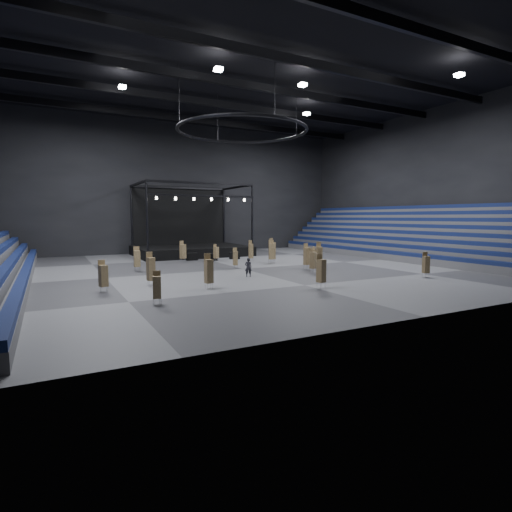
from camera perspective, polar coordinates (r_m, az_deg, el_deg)
name	(u,v)px	position (r m, az deg, el deg)	size (l,w,h in m)	color
floor	(243,269)	(38.50, -1.91, -1.84)	(50.00, 50.00, 0.00)	#555658
ceiling	(242,75)	(40.33, -2.00, 24.42)	(50.00, 42.00, 0.20)	black
wall_back	(178,188)	(57.96, -11.11, 9.47)	(50.00, 0.20, 18.00)	black
wall_front	(433,133)	(21.67, 23.91, 15.80)	(50.00, 0.20, 18.00)	black
wall_right	(425,184)	(54.10, 23.02, 9.42)	(0.20, 42.00, 18.00)	black
bleachers_right	(411,244)	(52.48, 21.29, 1.66)	(7.20, 40.00, 6.40)	#515153
stage	(189,244)	(53.40, -9.50, 1.73)	(14.00, 10.00, 9.20)	black
truss_ring	(242,131)	(39.01, -1.97, 17.45)	(12.30, 12.30, 5.15)	black
roof_girders	(242,84)	(40.08, -2.00, 23.34)	(49.00, 30.35, 0.70)	black
floodlights	(263,77)	(36.51, 0.99, 24.15)	(28.60, 16.60, 0.25)	white
flight_case_left	(192,257)	(46.55, -9.18, -0.09)	(1.29, 0.65, 0.86)	black
flight_case_mid	(212,257)	(45.81, -6.34, -0.16)	(1.24, 0.62, 0.83)	black
flight_case_right	(235,256)	(47.50, -3.08, 0.07)	(1.23, 0.62, 0.82)	black
chair_stack_0	(157,287)	(23.39, -13.97, -4.27)	(0.55, 0.55, 1.95)	silver
chair_stack_1	(183,251)	(44.55, -10.41, 0.71)	(0.69, 0.69, 2.37)	silver
chair_stack_2	(315,256)	(39.93, 8.47, -0.04)	(0.65, 0.65, 2.05)	silver
chair_stack_3	(321,270)	(28.31, 9.28, -2.02)	(0.60, 0.60, 2.43)	silver
chair_stack_4	(313,260)	(35.96, 8.14, -0.54)	(0.64, 0.64, 2.22)	silver
chair_stack_5	(271,251)	(42.82, 2.21, 0.70)	(0.71, 0.71, 2.52)	silver
chair_stack_6	(251,251)	(44.94, -0.74, 0.77)	(0.42, 0.42, 2.37)	silver
chair_stack_7	(426,264)	(35.73, 23.10, -1.08)	(0.56, 0.56, 2.11)	silver
chair_stack_8	(272,250)	(43.23, 2.36, 0.81)	(0.64, 0.64, 2.70)	silver
chair_stack_9	(235,258)	(38.52, -2.98, -0.26)	(0.49, 0.49, 2.04)	silver
chair_stack_10	(137,258)	(38.01, -16.64, -0.30)	(0.57, 0.57, 2.29)	silver
chair_stack_11	(319,256)	(37.49, 9.02, -0.02)	(0.58, 0.58, 2.68)	silver
chair_stack_12	(209,271)	(27.84, -6.78, -2.08)	(0.54, 0.54, 2.48)	silver
chair_stack_13	(216,252)	(44.94, -5.73, 0.54)	(0.59, 0.59, 1.94)	silver
chair_stack_14	(307,256)	(38.45, 7.28, 0.04)	(0.53, 0.53, 2.48)	silver
chair_stack_15	(151,268)	(29.77, -14.80, -1.73)	(0.59, 0.59, 2.48)	silver
chair_stack_16	(103,275)	(28.21, -21.00, -2.59)	(0.61, 0.61, 2.17)	silver
man_center	(248,267)	(33.28, -1.11, -1.63)	(0.58, 0.38, 1.60)	black
crew_member	(316,255)	(44.42, 8.58, 0.08)	(0.74, 0.57, 1.51)	black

